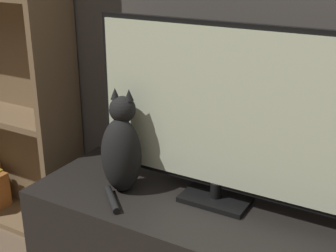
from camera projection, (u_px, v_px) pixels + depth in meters
The scene contains 3 objects.
tv at pixel (219, 113), 1.70m from camera, with size 1.02×0.16×0.69m.
cat at pixel (122, 150), 1.85m from camera, with size 0.20×0.27×0.42m.
bookshelf at pixel (1, 69), 2.39m from camera, with size 0.83×0.28×1.83m.
Camera 1 is at (0.58, -0.50, 1.42)m, focal length 50.00 mm.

